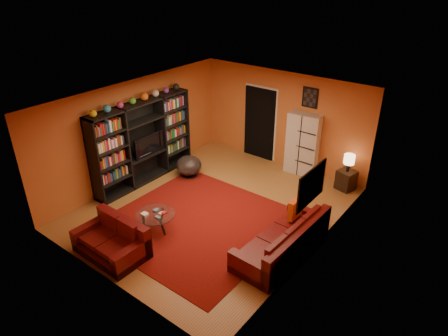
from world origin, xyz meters
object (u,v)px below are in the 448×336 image
Objects in this scene: bowl_chair at (189,166)px; side_table at (346,180)px; storage_cabinet at (303,144)px; tv at (147,144)px; entertainment_unit at (143,142)px; loveseat at (114,240)px; sofa at (286,242)px; coffee_table at (156,216)px; table_lamp at (349,160)px.

bowl_chair reaches higher than side_table.
tv is at bearing -143.33° from storage_cabinet.
entertainment_unit is 2.10× the size of loveseat.
entertainment_unit reaches higher than tv.
sofa and loveseat have the same top height.
entertainment_unit is 6.00× the size of side_table.
entertainment_unit is at bearing 142.55° from coffee_table.
entertainment_unit reaches higher than loveseat.
storage_cabinet reaches higher than bowl_chair.
tv is 0.56× the size of storage_cabinet.
table_lamp is at bearing -26.43° from loveseat.
coffee_table is (1.82, -1.51, -0.62)m from tv.
storage_cabinet is (-1.38, 3.23, 0.55)m from sofa.
storage_cabinet is (2.98, 2.73, -0.15)m from tv.
table_lamp is (0.00, 0.00, 0.56)m from side_table.
bowl_chair is at bearing -152.24° from side_table.
loveseat is at bearing -54.26° from entertainment_unit.
entertainment_unit is 1.80× the size of storage_cabinet.
table_lamp is (2.61, 5.12, 0.52)m from loveseat.
tv is at bearing 175.45° from sofa.
bowl_chair is (0.78, 0.82, -0.75)m from entertainment_unit.
bowl_chair is 4.07m from table_lamp.
sofa is 3.33m from loveseat.
loveseat is 1.00m from coffee_table.
entertainment_unit is at bearing -143.07° from storage_cabinet.
coffee_table is at bearing -111.08° from storage_cabinet.
bowl_chair is (-0.96, 3.24, 0.01)m from loveseat.
loveseat is at bearing -109.68° from storage_cabinet.
loveseat is 5.75m from side_table.
storage_cabinet is at bearing 175.59° from table_lamp.
sofa is at bearing -18.93° from bowl_chair.
tv is (0.05, 0.07, -0.06)m from entertainment_unit.
table_lamp is at bearing 31.80° from entertainment_unit.
entertainment_unit is 5.18m from side_table.
storage_cabinet is 3.34× the size of side_table.
side_table is at bearing 31.80° from entertainment_unit.
side_table is at bearing -26.43° from loveseat.
bowl_chair is at bearing 46.43° from entertainment_unit.
bowl_chair is 4.04m from side_table.
sofa is at bearing 21.60° from coffee_table.
loveseat is 3.38m from bowl_chair.
bowl_chair is at bearing -152.24° from table_lamp.
tv is 4.05m from storage_cabinet.
entertainment_unit is 1.32× the size of sofa.
tv is at bearing -148.59° from side_table.
coffee_table is 4.82m from side_table.
sofa is at bearing -88.87° from side_table.
storage_cabinet is at bearing 42.72° from entertainment_unit.
side_table reaches higher than coffee_table.
storage_cabinet is at bearing 41.33° from bowl_chair.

